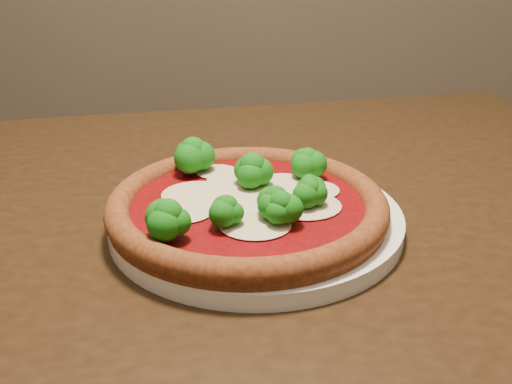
{
  "coord_description": "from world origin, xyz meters",
  "views": [
    {
      "loc": [
        0.04,
        -0.42,
        1.04
      ],
      "look_at": [
        0.04,
        0.12,
        0.79
      ],
      "focal_mm": 40.0,
      "sensor_mm": 36.0,
      "label": 1
    }
  ],
  "objects": [
    {
      "name": "plate",
      "position": [
        0.04,
        0.12,
        0.76
      ],
      "size": [
        0.31,
        0.31,
        0.02
      ],
      "primitive_type": "cylinder",
      "color": "white",
      "rests_on": "dining_table"
    },
    {
      "name": "pizza",
      "position": [
        0.03,
        0.11,
        0.78
      ],
      "size": [
        0.29,
        0.29,
        0.06
      ],
      "rotation": [
        0.0,
        0.0,
        0.36
      ],
      "color": "brown",
      "rests_on": "plate"
    },
    {
      "name": "dining_table",
      "position": [
        0.03,
        0.14,
        0.65
      ],
      "size": [
        1.3,
        1.1,
        0.75
      ],
      "rotation": [
        0.0,
        0.0,
        0.21
      ],
      "color": "black",
      "rests_on": "floor"
    }
  ]
}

